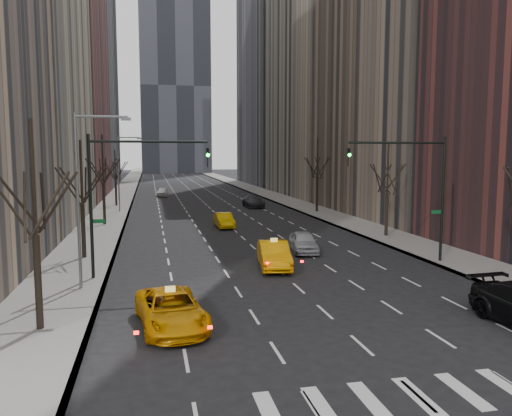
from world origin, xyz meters
TOP-DOWN VIEW (x-y plane):
  - ground at (0.00, 0.00)m, footprint 400.00×400.00m
  - sidewalk_left at (-12.25, 70.00)m, footprint 4.50×320.00m
  - sidewalk_right at (12.25, 70.00)m, footprint 4.50×320.00m
  - bld_left_far at (-21.50, 66.00)m, footprint 14.00×28.00m
  - bld_left_deep at (-21.50, 96.00)m, footprint 14.00×30.00m
  - bld_right_far at (21.50, 64.00)m, footprint 14.00×28.00m
  - bld_right_deep at (21.50, 95.00)m, footprint 14.00×30.00m
  - tower_far at (2.00, 170.00)m, footprint 24.00×24.00m
  - tree_lw_a at (-12.00, 4.00)m, footprint 3.36×3.50m
  - tree_lw_b at (-12.00, 18.00)m, footprint 3.36×3.50m
  - tree_lw_c at (-12.00, 34.00)m, footprint 3.36×3.50m
  - tree_lw_d at (-12.00, 52.00)m, footprint 3.36×3.50m
  - tree_rw_b at (12.00, 22.00)m, footprint 3.36×3.50m
  - tree_rw_c at (12.00, 40.00)m, footprint 3.36×3.50m
  - traffic_mast_left at (-9.11, 12.00)m, footprint 6.69×0.39m
  - traffic_mast_right at (9.11, 12.00)m, footprint 6.69×0.39m
  - streetlight_near at (-10.84, 10.00)m, footprint 2.83×0.22m
  - streetlight_far at (-10.84, 45.00)m, footprint 2.83×0.22m
  - taxi_suv at (-6.85, 3.43)m, footprint 3.13×5.64m
  - taxi_sedan at (-0.14, 12.86)m, footprint 2.41×5.22m
  - silver_sedan_ahead at (3.17, 17.24)m, footprint 2.35×4.59m
  - far_taxi at (-0.71, 30.21)m, footprint 1.61×4.33m
  - far_suv_grey at (5.75, 47.46)m, footprint 2.30×5.64m
  - far_car_white at (-5.54, 66.44)m, footprint 2.20×4.56m

SIDE VIEW (x-z plane):
  - ground at x=0.00m, z-range 0.00..0.00m
  - sidewalk_left at x=-12.25m, z-range 0.00..0.15m
  - sidewalk_right at x=12.25m, z-range 0.00..0.15m
  - far_taxi at x=-0.71m, z-range 0.00..1.41m
  - taxi_suv at x=-6.85m, z-range 0.00..1.49m
  - silver_sedan_ahead at x=3.17m, z-range 0.00..1.50m
  - far_car_white at x=-5.54m, z-range 0.00..1.50m
  - far_suv_grey at x=5.75m, z-range 0.00..1.64m
  - taxi_sedan at x=-0.14m, z-range 0.00..1.66m
  - tree_lw_d at x=-12.00m, z-range -0.12..7.24m
  - tree_lw_b at x=-12.00m, z-range -0.19..7.63m
  - tree_rw_b at x=12.00m, z-range -0.19..7.63m
  - tree_lw_a at x=-12.00m, z-range -0.26..8.02m
  - tree_lw_c at x=-12.00m, z-range -0.33..8.41m
  - tree_rw_c at x=12.00m, z-range -0.33..8.41m
  - traffic_mast_left at x=-9.11m, z-range 1.49..9.49m
  - traffic_mast_right at x=9.11m, z-range 1.49..9.49m
  - streetlight_near at x=-10.84m, z-range 1.12..10.12m
  - streetlight_far at x=-10.84m, z-range 1.12..10.12m
  - bld_left_far at x=-21.50m, z-range 0.00..44.00m
  - bld_right_far at x=21.50m, z-range 0.00..50.00m
  - bld_right_deep at x=21.50m, z-range 0.00..58.00m
  - bld_left_deep at x=-21.50m, z-range 0.00..60.00m
  - tower_far at x=2.00m, z-range 0.00..120.00m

